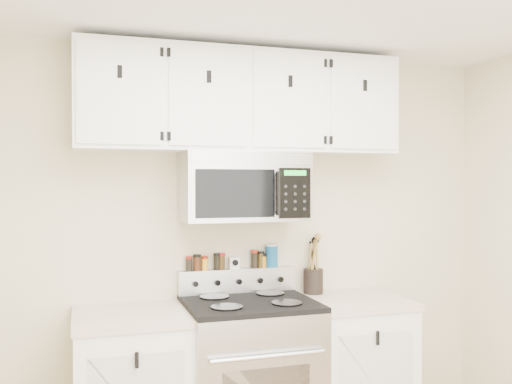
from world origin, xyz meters
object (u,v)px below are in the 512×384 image
at_px(utensil_crock, 313,279).
at_px(salt_canister, 272,256).
at_px(microwave, 244,186).
at_px(range, 250,378).

relative_size(utensil_crock, salt_canister, 2.53).
relative_size(microwave, utensil_crock, 2.01).
height_order(range, utensil_crock, utensil_crock).
bearing_deg(utensil_crock, salt_canister, 169.64).
bearing_deg(salt_canister, microwave, -146.49).
bearing_deg(range, utensil_crock, 24.50).
distance_m(range, salt_canister, 0.78).
distance_m(microwave, utensil_crock, 0.80).
bearing_deg(salt_canister, range, -129.82).
height_order(microwave, utensil_crock, microwave).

